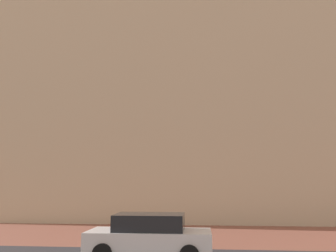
{
  "coord_description": "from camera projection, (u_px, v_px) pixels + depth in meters",
  "views": [
    {
      "loc": [
        1.07,
        -2.03,
        2.57
      ],
      "look_at": [
        0.03,
        9.36,
        4.44
      ],
      "focal_mm": 37.31,
      "sensor_mm": 36.0,
      "label": 1
    }
  ],
  "objects": [
    {
      "name": "landmark_building",
      "position": [
        159.0,
        86.0,
        29.69
      ],
      "size": [
        29.15,
        13.29,
        38.48
      ],
      "color": "beige",
      "rests_on": "ground_plane"
    },
    {
      "name": "car_white",
      "position": [
        149.0,
        237.0,
        12.09
      ],
      "size": [
        4.26,
        2.01,
        1.5
      ],
      "color": "silver",
      "rests_on": "ground_plane"
    }
  ]
}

